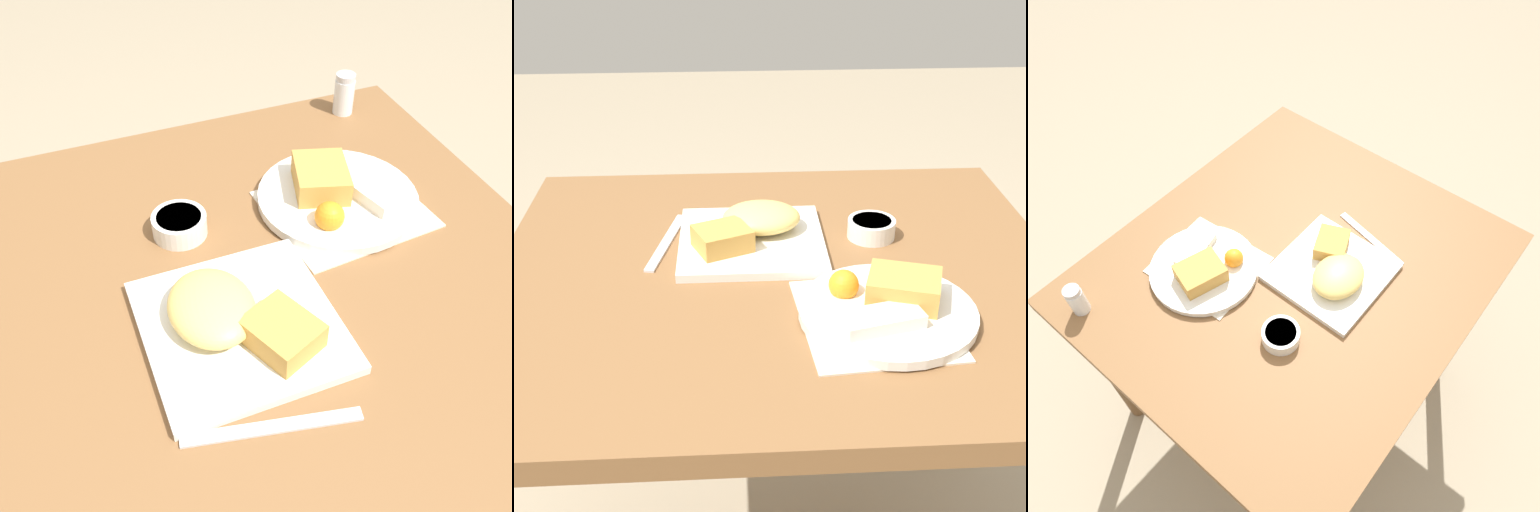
% 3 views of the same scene
% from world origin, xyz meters
% --- Properties ---
extents(dining_table, '(0.90, 0.80, 0.71)m').
position_xyz_m(dining_table, '(0.00, 0.00, 0.61)').
color(dining_table, brown).
rests_on(dining_table, ground_plane).
extents(menu_card, '(0.22, 0.24, 0.00)m').
position_xyz_m(menu_card, '(-0.12, 0.15, 0.71)').
color(menu_card, beige).
rests_on(menu_card, dining_table).
extents(plate_square_near, '(0.24, 0.24, 0.06)m').
position_xyz_m(plate_square_near, '(0.04, -0.09, 0.73)').
color(plate_square_near, white).
rests_on(plate_square_near, dining_table).
extents(plate_oval_far, '(0.25, 0.25, 0.05)m').
position_xyz_m(plate_oval_far, '(-0.14, 0.15, 0.72)').
color(plate_oval_far, white).
rests_on(plate_oval_far, menu_card).
extents(sauce_ramekin, '(0.08, 0.08, 0.03)m').
position_xyz_m(sauce_ramekin, '(-0.16, -0.10, 0.72)').
color(sauce_ramekin, white).
rests_on(sauce_ramekin, dining_table).
extents(butter_knife, '(0.06, 0.20, 0.00)m').
position_xyz_m(butter_knife, '(0.18, -0.10, 0.71)').
color(butter_knife, silver).
rests_on(butter_knife, dining_table).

